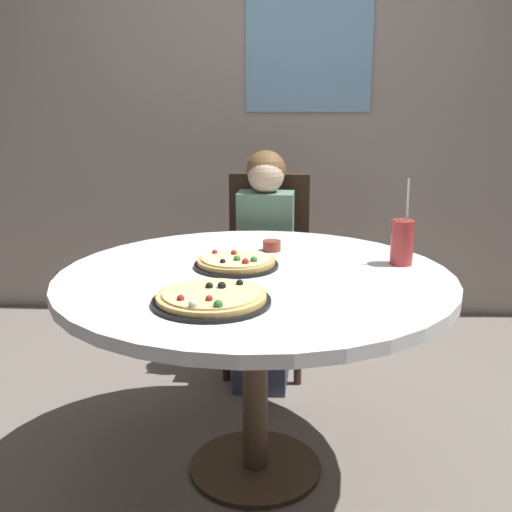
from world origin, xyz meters
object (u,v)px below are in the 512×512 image
Objects in this scene: dining_table at (255,298)px; chair_wooden at (267,261)px; pizza_cheese at (211,298)px; sauce_bowl at (272,246)px; diner_child at (264,280)px; pizza_veggie at (236,262)px; soda_cup at (402,242)px.

dining_table is 1.42× the size of chair_wooden.
pizza_cheese is 0.65m from sauce_bowl.
pizza_cheese is at bearing -95.13° from chair_wooden.
sauce_bowl is (0.05, 0.32, 0.10)m from dining_table.
dining_table is 0.34m from pizza_cheese.
chair_wooden is at bearing 84.87° from pizza_cheese.
sauce_bowl is at bearing -84.00° from diner_child.
chair_wooden is (0.00, 0.98, -0.14)m from dining_table.
pizza_veggie is at bearing 84.32° from pizza_cheese.
dining_table is at bearing -49.53° from pizza_veggie.
diner_child is 15.46× the size of sauce_bowl.
pizza_cheese reaches higher than dining_table.
pizza_veggie reaches higher than sauce_bowl.
chair_wooden reaches higher than sauce_bowl.
diner_child is 1.14m from pizza_cheese.
diner_child is 3.09× the size of pizza_cheese.
dining_table is 0.81m from diner_child.
dining_table is 3.84× the size of pizza_cheese.
pizza_cheese is at bearing -143.50° from soda_cup.
soda_cup is at bearing 16.54° from dining_table.
soda_cup reaches higher than sauce_bowl.
pizza_veggie is 0.26m from sauce_bowl.
sauce_bowl is at bearing -86.44° from chair_wooden.
diner_child reaches higher than sauce_bowl.
chair_wooden is 0.93m from pizza_veggie.
diner_child is at bearing 90.29° from dining_table.
diner_child is 3.51× the size of soda_cup.
diner_child is (-0.00, 0.79, -0.18)m from dining_table.
pizza_veggie is 0.97× the size of soda_cup.
diner_child is 0.77m from pizza_veggie.
diner_child reaches higher than pizza_cheese.
pizza_cheese is (-0.11, -1.10, 0.28)m from diner_child.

